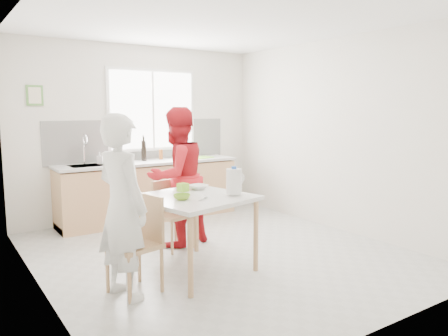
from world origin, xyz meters
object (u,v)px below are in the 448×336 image
object	(u,v)px
person_red	(177,177)
bowl_white	(198,187)
wine_bottle_a	(143,151)
dining_table	(193,204)
chair_left	(140,239)
bowl_green	(182,197)
wine_bottle_b	(144,151)
person_white	(122,207)
milk_jug	(234,181)
chair_far	(170,211)

from	to	relation	value
person_red	bowl_white	xyz separation A→B (m)	(-0.06, -0.62, -0.03)
wine_bottle_a	bowl_white	bearing A→B (deg)	-96.81
dining_table	chair_left	xyz separation A→B (m)	(-0.67, -0.15, -0.23)
bowl_green	wine_bottle_b	size ratio (longest dim) A/B	0.57
person_white	wine_bottle_a	xyz separation A→B (m)	(1.33, 2.57, 0.24)
bowl_white	milk_jug	world-z (taller)	milk_jug
dining_table	wine_bottle_b	distance (m)	2.47
person_white	wine_bottle_a	size ratio (longest dim) A/B	5.24
wine_bottle_b	bowl_green	bearing A→B (deg)	-105.45
milk_jug	bowl_green	bearing A→B (deg)	156.23
bowl_green	person_red	bearing A→B (deg)	64.63
chair_far	bowl_white	world-z (taller)	bowl_white
milk_jug	wine_bottle_a	world-z (taller)	wine_bottle_a
chair_left	person_red	bearing A→B (deg)	125.78
person_red	wine_bottle_b	bearing A→B (deg)	-110.17
person_white	wine_bottle_b	bearing A→B (deg)	-39.93
person_red	milk_jug	distance (m)	1.15
chair_far	bowl_green	size ratio (longest dim) A/B	4.89
dining_table	bowl_white	size ratio (longest dim) A/B	6.03
person_red	bowl_white	bearing A→B (deg)	71.99
person_white	bowl_green	xyz separation A→B (m)	(0.66, 0.09, 0.00)
bowl_white	bowl_green	bearing A→B (deg)	-136.68
dining_table	milk_jug	xyz separation A→B (m)	(0.38, -0.21, 0.24)
chair_left	bowl_green	world-z (taller)	chair_left
bowl_green	milk_jug	xyz separation A→B (m)	(0.56, -0.11, 0.13)
dining_table	chair_far	bearing A→B (deg)	79.08
chair_far	wine_bottle_a	size ratio (longest dim) A/B	2.63
chair_far	wine_bottle_a	xyz separation A→B (m)	(0.32, 1.51, 0.62)
person_red	bowl_green	bearing A→B (deg)	52.27
chair_left	wine_bottle_b	distance (m)	2.85
bowl_green	bowl_white	world-z (taller)	bowl_green
milk_jug	chair_left	bearing A→B (deg)	164.39
bowl_white	wine_bottle_a	size ratio (longest dim) A/B	0.65
chair_left	milk_jug	size ratio (longest dim) A/B	3.17
chair_left	chair_far	distance (m)	1.31
chair_left	wine_bottle_b	world-z (taller)	wine_bottle_b
person_white	wine_bottle_a	bearing A→B (deg)	-39.76
wine_bottle_a	wine_bottle_b	xyz separation A→B (m)	(0.01, 0.01, -0.01)
chair_left	person_red	size ratio (longest dim) A/B	0.52
person_white	milk_jug	world-z (taller)	person_white
wine_bottle_a	dining_table	bearing A→B (deg)	-101.56
chair_far	bowl_white	bearing A→B (deg)	-95.07
person_red	bowl_white	distance (m)	0.63
dining_table	wine_bottle_a	bearing A→B (deg)	78.44
bowl_white	person_white	bearing A→B (deg)	-155.52
person_red	wine_bottle_b	distance (m)	1.48
person_white	milk_jug	bearing A→B (deg)	-103.30
bowl_white	wine_bottle_a	distance (m)	2.10
dining_table	chair_far	distance (m)	0.92
milk_jug	bowl_white	bearing A→B (deg)	92.62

